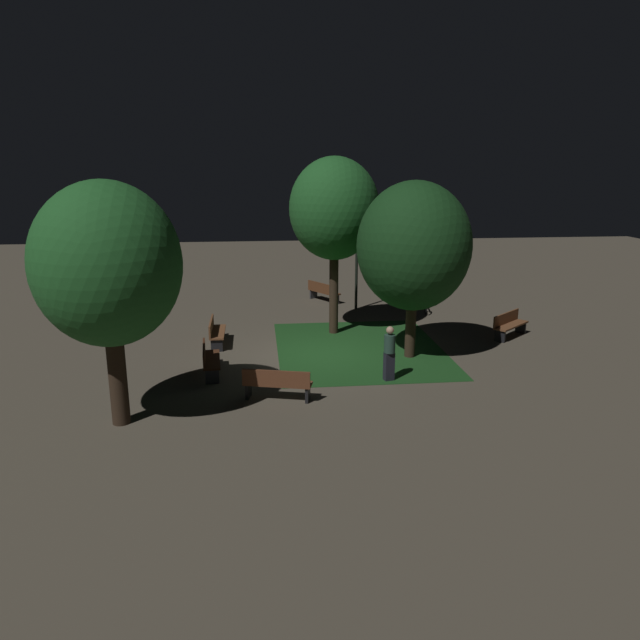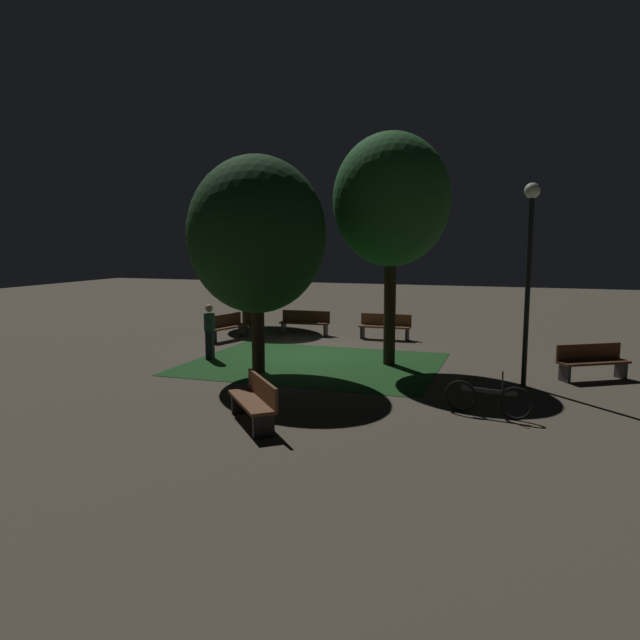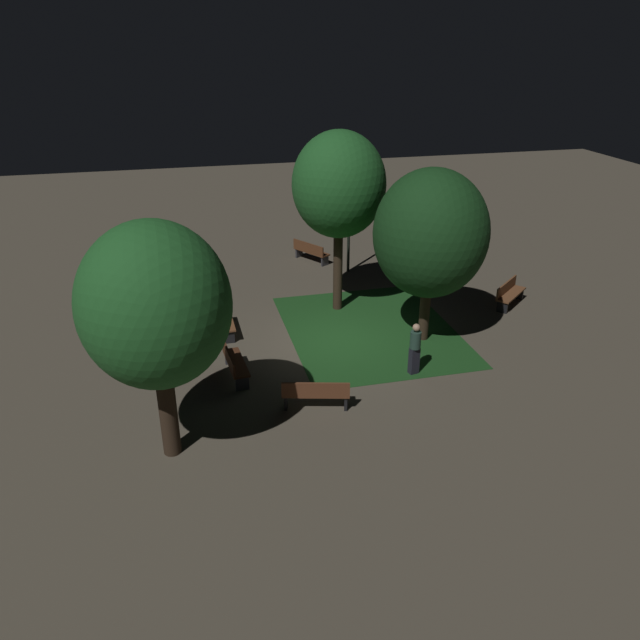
{
  "view_description": "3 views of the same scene",
  "coord_description": "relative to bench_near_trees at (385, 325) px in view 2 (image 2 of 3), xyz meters",
  "views": [
    {
      "loc": [
        18.31,
        -2.02,
        6.03
      ],
      "look_at": [
        -0.05,
        -0.06,
        1.16
      ],
      "focal_mm": 33.19,
      "sensor_mm": 36.0,
      "label": 1
    },
    {
      "loc": [
        -5.96,
        16.78,
        3.42
      ],
      "look_at": [
        -0.51,
        0.69,
        1.16
      ],
      "focal_mm": 33.37,
      "sensor_mm": 36.0,
      "label": 2
    },
    {
      "loc": [
        17.45,
        -4.83,
        9.23
      ],
      "look_at": [
        -0.07,
        -0.55,
        0.79
      ],
      "focal_mm": 34.84,
      "sensor_mm": 36.0,
      "label": 3
    }
  ],
  "objects": [
    {
      "name": "ground_plane",
      "position": [
        1.5,
        3.53,
        -0.48
      ],
      "size": [
        60.0,
        60.0,
        0.0
      ],
      "primitive_type": "plane",
      "color": "#4C4438"
    },
    {
      "name": "grass_lawn",
      "position": [
        0.96,
        4.84,
        -0.48
      ],
      "size": [
        6.9,
        5.52,
        0.01
      ],
      "primitive_type": "cube",
      "color": "#194219",
      "rests_on": "ground"
    },
    {
      "name": "bench_near_trees",
      "position": [
        0.0,
        0.0,
        0.0
      ],
      "size": [
        1.8,
        0.49,
        0.88
      ],
      "color": "brown",
      "rests_on": "ground"
    },
    {
      "name": "bench_lawn_edge",
      "position": [
        3.0,
        0.0,
        0.0
      ],
      "size": [
        1.83,
        0.62,
        0.88
      ],
      "color": "#422314",
      "rests_on": "ground"
    },
    {
      "name": "bench_front_right",
      "position": [
        -6.21,
        4.41,
        0.0
      ],
      "size": [
        1.78,
        1.36,
        0.88
      ],
      "color": "#512D19",
      "rests_on": "ground"
    },
    {
      "name": "bench_by_lamp",
      "position": [
        5.23,
        1.93,
        0.0
      ],
      "size": [
        0.91,
        1.86,
        0.88
      ],
      "color": "brown",
      "rests_on": "ground"
    },
    {
      "name": "bench_front_left",
      "position": [
        0.15,
        10.45,
        0.0
      ],
      "size": [
        1.53,
        1.68,
        0.88
      ],
      "color": "brown",
      "rests_on": "ground"
    },
    {
      "name": "tree_tall_center",
      "position": [
        6.23,
        -1.86,
        3.35
      ],
      "size": [
        3.33,
        3.33,
        5.74
      ],
      "color": "#2D2116",
      "rests_on": "ground"
    },
    {
      "name": "tree_right_canopy",
      "position": [
        -1.05,
        4.23,
        4.02
      ],
      "size": [
        3.18,
        3.18,
        6.33
      ],
      "color": "#2D2116",
      "rests_on": "ground"
    },
    {
      "name": "tree_back_right",
      "position": [
        1.98,
        6.33,
        3.09
      ],
      "size": [
        3.55,
        3.55,
        5.59
      ],
      "color": "#2D2116",
      "rests_on": "ground"
    },
    {
      "name": "lamp_post_near_wall",
      "position": [
        -4.62,
        5.67,
        2.72
      ],
      "size": [
        0.36,
        0.36,
        4.74
      ],
      "color": "black",
      "rests_on": "ground"
    },
    {
      "name": "bicycle",
      "position": [
        -3.94,
        8.5,
        -0.14
      ],
      "size": [
        1.71,
        0.38,
        0.93
      ],
      "color": "black",
      "rests_on": "ground"
    },
    {
      "name": "pedestrian",
      "position": [
        4.05,
        5.18,
        0.37
      ],
      "size": [
        0.32,
        0.32,
        1.61
      ],
      "color": "black",
      "rests_on": "ground"
    }
  ]
}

